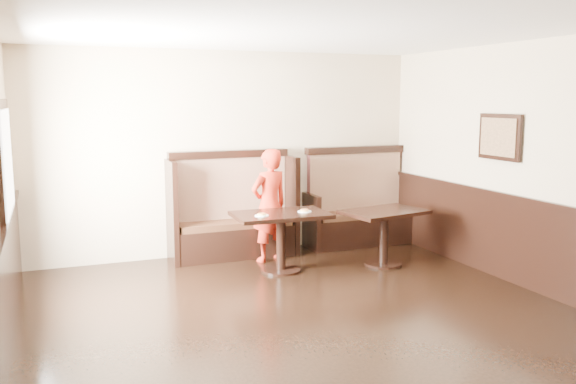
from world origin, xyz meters
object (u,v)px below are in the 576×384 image
booth_neighbor (358,212)px  child (270,205)px  booth_main (232,218)px  table_neighbor (384,224)px  table_main (281,227)px

booth_neighbor → child: (-1.57, -0.44, 0.27)m
child → booth_main: bearing=-64.2°
booth_neighbor → child: bearing=-164.2°
booth_neighbor → table_neighbor: booth_neighbor is taller
table_main → child: 0.56m
table_main → child: (0.04, 0.53, 0.18)m
booth_main → child: 0.63m
booth_neighbor → table_main: booth_neighbor is taller
booth_main → child: size_ratio=1.16×
booth_main → table_main: booth_main is taller
booth_neighbor → child: size_ratio=1.10×
table_main → table_neighbor: table_main is taller
booth_neighbor → child: child is taller
booth_main → booth_neighbor: 1.95m
booth_neighbor → table_neighbor: size_ratio=1.43×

